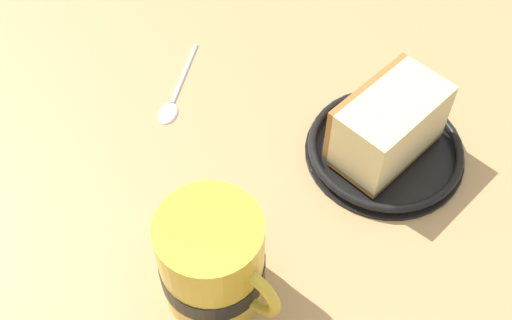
# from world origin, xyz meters

# --- Properties ---
(ground_plane) EXTENTS (1.36, 1.36, 0.03)m
(ground_plane) POSITION_xyz_m (0.00, 0.00, -0.01)
(ground_plane) COLOR tan
(small_plate) EXTENTS (0.15, 0.15, 0.01)m
(small_plate) POSITION_xyz_m (-0.03, -0.02, 0.01)
(small_plate) COLOR black
(small_plate) RESTS_ON ground_plane
(cake_slice) EXTENTS (0.12, 0.11, 0.07)m
(cake_slice) POSITION_xyz_m (-0.03, -0.03, 0.04)
(cake_slice) COLOR #9E662D
(cake_slice) RESTS_ON small_plate
(tea_mug) EXTENTS (0.08, 0.10, 0.10)m
(tea_mug) POSITION_xyz_m (0.17, 0.07, 0.05)
(tea_mug) COLOR gold
(tea_mug) RESTS_ON ground_plane
(teaspoon) EXTENTS (0.07, 0.11, 0.01)m
(teaspoon) POSITION_xyz_m (0.16, -0.15, 0.00)
(teaspoon) COLOR silver
(teaspoon) RESTS_ON ground_plane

